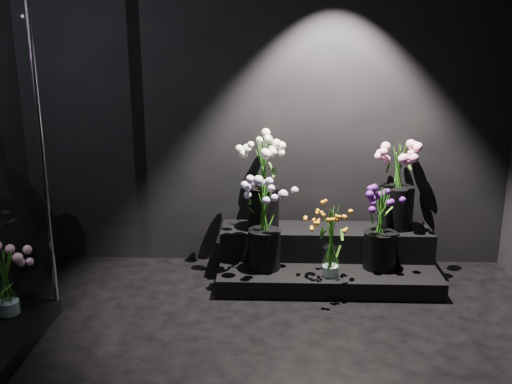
{
  "coord_description": "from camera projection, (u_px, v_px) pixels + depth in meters",
  "views": [
    {
      "loc": [
        0.1,
        -2.62,
        1.87
      ],
      "look_at": [
        -0.04,
        1.2,
        0.82
      ],
      "focal_mm": 40.0,
      "sensor_mm": 36.0,
      "label": 1
    }
  ],
  "objects": [
    {
      "name": "wall_back",
      "position": [
        265.0,
        97.0,
        4.58
      ],
      "size": [
        4.0,
        0.0,
        4.0
      ],
      "primitive_type": "plane",
      "rotation": [
        1.57,
        0.0,
        0.0
      ],
      "color": "black",
      "rests_on": "floor"
    },
    {
      "name": "display_riser",
      "position": [
        326.0,
        258.0,
        4.56
      ],
      "size": [
        1.69,
        0.75,
        0.37
      ],
      "color": "black",
      "rests_on": "floor"
    },
    {
      "name": "bouquet_orange_bells",
      "position": [
        331.0,
        241.0,
        4.19
      ],
      "size": [
        0.34,
        0.34,
        0.53
      ],
      "rotation": [
        0.0,
        0.0,
        -0.42
      ],
      "color": "white",
      "rests_on": "display_riser"
    },
    {
      "name": "bouquet_lilac",
      "position": [
        264.0,
        217.0,
        4.3
      ],
      "size": [
        0.44,
        0.44,
        0.71
      ],
      "rotation": [
        0.0,
        0.0,
        -0.11
      ],
      "color": "black",
      "rests_on": "display_riser"
    },
    {
      "name": "bouquet_purple",
      "position": [
        381.0,
        227.0,
        4.32
      ],
      "size": [
        0.39,
        0.39,
        0.62
      ],
      "rotation": [
        0.0,
        0.0,
        0.31
      ],
      "color": "black",
      "rests_on": "display_riser"
    },
    {
      "name": "bouquet_cream_roses",
      "position": [
        263.0,
        177.0,
        4.49
      ],
      "size": [
        0.43,
        0.43,
        0.75
      ],
      "rotation": [
        0.0,
        0.0,
        -0.24
      ],
      "color": "black",
      "rests_on": "display_riser"
    },
    {
      "name": "bouquet_pink_roses",
      "position": [
        397.0,
        181.0,
        4.52
      ],
      "size": [
        0.4,
        0.4,
        0.69
      ],
      "rotation": [
        0.0,
        0.0,
        0.1
      ],
      "color": "black",
      "rests_on": "display_riser"
    },
    {
      "name": "bouquet_case_base_pink",
      "position": [
        5.0,
        281.0,
        3.71
      ],
      "size": [
        0.36,
        0.36,
        0.44
      ],
      "rotation": [
        0.0,
        0.0,
        0.1
      ],
      "color": "white",
      "rests_on": "display_case"
    }
  ]
}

